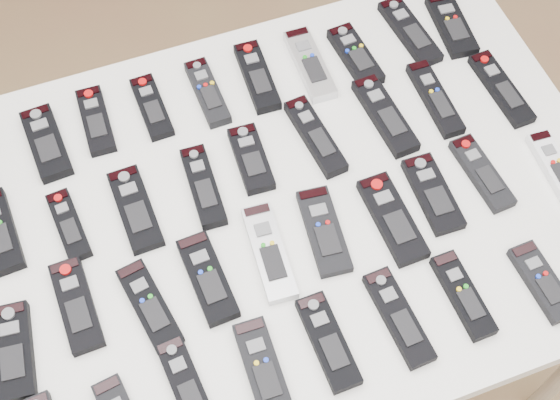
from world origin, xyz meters
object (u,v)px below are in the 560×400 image
object	(u,v)px
remote_3	(152,107)
remote_11	(69,225)
remote_4	(208,93)
remote_13	(203,187)
remote_14	(251,159)
remote_5	(257,77)
remote_16	(385,115)
remote_22	(208,278)
remote_26	(433,194)
remote_36	(542,282)
table	(280,220)
remote_25	(392,219)
remote_12	(135,209)
remote_31	(187,388)
remote_20	(77,305)
remote_34	(399,317)
remote_7	(355,56)
remote_9	(451,25)
remote_17	(435,98)
remote_32	(263,369)
remote_15	(315,136)
remote_23	(269,252)
remote_18	(501,89)
remote_33	(328,342)
remote_24	(324,231)
remote_19	(14,352)
remote_35	(463,295)
remote_2	(96,121)
remote_21	(150,306)
remote_27	(482,173)
remote_8	(410,32)

from	to	relation	value
remote_3	remote_11	distance (m)	0.30
remote_3	remote_4	size ratio (longest dim) A/B	0.93
remote_13	remote_14	distance (m)	0.11
remote_5	remote_16	bearing A→B (deg)	-38.61
remote_14	remote_22	xyz separation A→B (m)	(-0.15, -0.21, 0.00)
remote_26	remote_36	distance (m)	0.25
remote_3	remote_5	bearing A→B (deg)	-1.88
table	remote_25	size ratio (longest dim) A/B	6.79
remote_11	remote_13	size ratio (longest dim) A/B	0.84
remote_12	remote_36	size ratio (longest dim) A/B	1.17
remote_25	remote_31	world-z (taller)	remote_25
remote_13	remote_20	bearing A→B (deg)	-148.52
remote_34	remote_22	bearing A→B (deg)	144.11
remote_7	remote_9	world-z (taller)	remote_7
remote_22	remote_36	bearing A→B (deg)	-23.75
remote_17	remote_25	size ratio (longest dim) A/B	1.00
remote_17	remote_32	distance (m)	0.65
remote_26	remote_12	bearing A→B (deg)	164.84
remote_15	remote_26	size ratio (longest dim) A/B	1.13
remote_23	remote_4	bearing A→B (deg)	93.40
remote_23	remote_22	bearing A→B (deg)	-170.33
remote_15	remote_26	distance (m)	0.25
remote_26	remote_14	bearing A→B (deg)	148.62
remote_18	remote_4	bearing A→B (deg)	158.23
remote_33	remote_12	bearing A→B (deg)	122.10
remote_5	remote_24	size ratio (longest dim) A/B	0.99
table	remote_19	distance (m)	0.53
remote_31	remote_35	bearing A→B (deg)	-5.97
remote_11	remote_20	distance (m)	0.16
remote_3	remote_26	distance (m)	0.58
remote_18	remote_31	size ratio (longest dim) A/B	1.09
remote_2	remote_9	distance (m)	0.77
remote_16	remote_24	xyz separation A→B (m)	(-0.21, -0.20, -0.00)
remote_17	remote_16	bearing A→B (deg)	-177.01
remote_21	remote_22	bearing A→B (deg)	-2.64
remote_9	remote_26	world-z (taller)	same
remote_2	remote_25	xyz separation A→B (m)	(0.46, -0.41, 0.00)
remote_32	remote_21	bearing A→B (deg)	131.71
remote_16	remote_26	distance (m)	0.20
remote_13	remote_27	size ratio (longest dim) A/B	1.04
remote_24	remote_34	distance (m)	0.21
remote_35	remote_33	bearing A→B (deg)	177.72
remote_9	remote_13	xyz separation A→B (m)	(-0.62, -0.20, 0.00)
remote_3	remote_33	world-z (taller)	remote_33
remote_13	remote_17	world-z (taller)	remote_13
remote_16	remote_32	distance (m)	0.57
remote_23	remote_33	bearing A→B (deg)	-75.34
remote_8	remote_22	size ratio (longest dim) A/B	1.10
remote_4	remote_14	bearing A→B (deg)	-82.04
remote_32	remote_36	bearing A→B (deg)	-0.48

